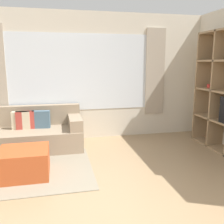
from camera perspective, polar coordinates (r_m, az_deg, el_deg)
name	(u,v)px	position (r m, az deg, el deg)	size (l,w,h in m)	color
ground_plane	(111,224)	(2.86, -0.23, -24.26)	(16.00, 16.00, 0.00)	#9E7F5B
wall_back	(80,77)	(5.42, -7.33, 7.98)	(6.71, 0.11, 2.70)	beige
couch_main	(27,134)	(5.11, -18.77, -4.79)	(2.08, 0.93, 0.80)	gray
ottoman	(24,163)	(3.97, -19.45, -10.87)	(0.71, 0.66, 0.41)	#B74C23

